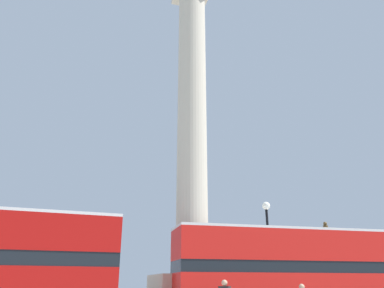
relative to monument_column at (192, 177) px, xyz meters
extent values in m
cube|color=#BCB29E|center=(0.00, 0.00, -6.01)|extent=(4.18, 4.18, 1.05)
cylinder|color=#BCB29E|center=(0.00, 0.00, 4.06)|extent=(1.84, 1.84, 19.09)
cube|color=black|center=(3.87, -3.14, -5.19)|extent=(11.19, 3.10, 0.55)
cube|color=red|center=(3.87, -3.14, -4.18)|extent=(11.19, 3.15, 1.48)
cube|color=silver|center=(3.87, -3.14, -3.38)|extent=(11.19, 3.15, 0.12)
cube|color=#BCB29E|center=(11.39, 3.49, -6.20)|extent=(4.13, 3.17, 2.75)
ellipsoid|color=brown|center=(11.39, 3.49, -3.27)|extent=(2.35, 1.26, 1.01)
cone|color=brown|center=(12.46, 3.62, -2.82)|extent=(1.03, 0.66, 1.06)
cylinder|color=brown|center=(11.39, 3.49, -2.32)|extent=(0.36, 0.36, 0.90)
sphere|color=brown|center=(11.39, 3.49, -1.73)|extent=(0.28, 0.28, 0.28)
cylinder|color=brown|center=(12.07, 3.85, -4.30)|extent=(0.20, 0.20, 1.06)
cylinder|color=brown|center=(12.14, 3.30, -4.30)|extent=(0.20, 0.20, 1.06)
cylinder|color=brown|center=(10.64, 3.69, -4.30)|extent=(0.20, 0.20, 1.06)
cylinder|color=brown|center=(10.71, 3.14, -4.30)|extent=(0.20, 0.20, 1.06)
cylinder|color=black|center=(3.86, -1.71, -4.81)|extent=(0.14, 0.14, 5.54)
sphere|color=white|center=(3.86, -1.71, -1.81)|extent=(0.45, 0.45, 0.45)
sphere|color=tan|center=(2.22, -7.22, -6.06)|extent=(0.21, 0.21, 0.21)
sphere|color=tan|center=(-0.57, -6.29, -5.92)|extent=(0.23, 0.23, 0.23)
camera|label=1|loc=(-6.14, -20.65, -5.99)|focal=35.00mm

